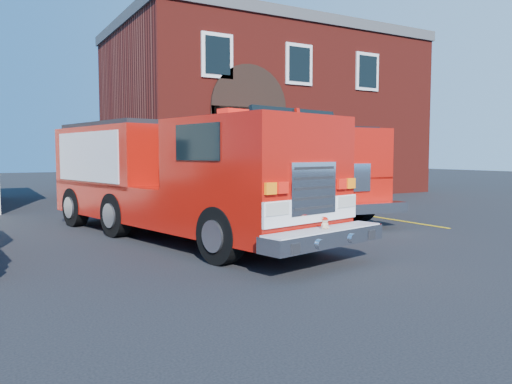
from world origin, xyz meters
TOP-DOWN VIEW (x-y plane):
  - ground at (0.00, 0.00)m, footprint 100.00×100.00m
  - parking_stripe_near at (6.50, 1.00)m, footprint 0.12×3.00m
  - parking_stripe_mid at (6.50, 4.00)m, footprint 0.12×3.00m
  - parking_stripe_far at (6.50, 7.00)m, footprint 0.12×3.00m
  - fire_station at (8.99, 13.98)m, footprint 15.20×10.20m
  - fire_engine at (-0.48, 1.94)m, footprint 4.60×9.76m
  - secondary_truck at (4.55, 5.12)m, footprint 3.69×9.37m

SIDE VIEW (x-z plane):
  - ground at x=0.00m, z-range 0.00..0.00m
  - parking_stripe_near at x=6.50m, z-range 0.00..0.01m
  - parking_stripe_mid at x=6.50m, z-range 0.00..0.01m
  - parking_stripe_far at x=6.50m, z-range 0.00..0.01m
  - fire_engine at x=-0.48m, z-range 0.05..2.95m
  - secondary_truck at x=4.55m, z-range 0.13..3.10m
  - fire_station at x=8.99m, z-range 0.03..8.48m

